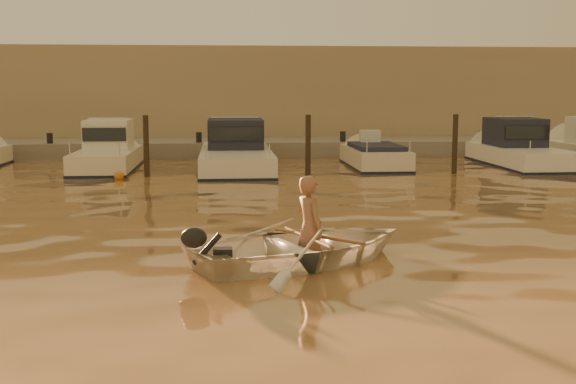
{
  "coord_description": "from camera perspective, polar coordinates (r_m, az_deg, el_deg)",
  "views": [
    {
      "loc": [
        -3.0,
        -9.93,
        2.85
      ],
      "look_at": [
        -1.69,
        4.65,
        0.75
      ],
      "focal_mm": 45.0,
      "sensor_mm": 36.0,
      "label": 1
    }
  ],
  "objects": [
    {
      "name": "waterfront_building",
      "position": [
        37.06,
        -0.5,
        7.47
      ],
      "size": [
        46.0,
        7.0,
        4.8
      ],
      "primitive_type": "cube",
      "color": "#9E8466",
      "rests_on": "quay"
    },
    {
      "name": "dinghy",
      "position": [
        11.94,
        1.29,
        -4.27
      ],
      "size": [
        4.68,
        4.13,
        0.8
      ],
      "primitive_type": "imported",
      "rotation": [
        0.0,
        0.0,
        2.0
      ],
      "color": "white",
      "rests_on": "ground_plane"
    },
    {
      "name": "ground_plane",
      "position": [
        10.76,
        11.35,
        -7.36
      ],
      "size": [
        160.0,
        160.0,
        0.0
      ],
      "primitive_type": "plane",
      "color": "brown",
      "rests_on": "ground"
    },
    {
      "name": "fender_b",
      "position": [
        23.51,
        -13.21,
        1.23
      ],
      "size": [
        0.3,
        0.3,
        0.3
      ],
      "primitive_type": "sphere",
      "color": "orange",
      "rests_on": "ground_plane"
    },
    {
      "name": "piling_1",
      "position": [
        23.94,
        -11.13,
        3.34
      ],
      "size": [
        0.18,
        0.18,
        2.2
      ],
      "primitive_type": "cylinder",
      "color": "#2D2319",
      "rests_on": "ground_plane"
    },
    {
      "name": "oar_starboard",
      "position": [
        11.93,
        1.5,
        -3.59
      ],
      "size": [
        0.59,
        2.05,
        0.13
      ],
      "primitive_type": "cylinder",
      "rotation": [
        1.54,
        0.0,
        0.26
      ],
      "color": "brown",
      "rests_on": "dinghy"
    },
    {
      "name": "person",
      "position": [
        11.93,
        1.71,
        -2.86
      ],
      "size": [
        0.64,
        0.75,
        1.74
      ],
      "primitive_type": "imported",
      "rotation": [
        0.0,
        0.0,
        2.0
      ],
      "color": "#97644B",
      "rests_on": "dinghy"
    },
    {
      "name": "moored_boat_3",
      "position": [
        26.64,
        6.85,
        2.46
      ],
      "size": [
        1.83,
        5.38,
        0.95
      ],
      "primitive_type": null,
      "color": "beige",
      "rests_on": "ground_plane"
    },
    {
      "name": "moored_boat_1",
      "position": [
        26.35,
        -14.1,
        3.08
      ],
      "size": [
        1.96,
        5.92,
        1.75
      ],
      "primitive_type": null,
      "color": "#EEE3C7",
      "rests_on": "ground_plane"
    },
    {
      "name": "quay",
      "position": [
        31.69,
        0.31,
        3.28
      ],
      "size": [
        52.0,
        4.0,
        1.0
      ],
      "primitive_type": "cube",
      "color": "gray",
      "rests_on": "ground_plane"
    },
    {
      "name": "moored_boat_2",
      "position": [
        26.03,
        -4.15,
        3.24
      ],
      "size": [
        2.47,
        8.21,
        1.75
      ],
      "primitive_type": null,
      "color": "silver",
      "rests_on": "ground_plane"
    },
    {
      "name": "fender_c",
      "position": [
        22.94,
        -4.36,
        1.26
      ],
      "size": [
        0.3,
        0.3,
        0.3
      ],
      "primitive_type": "sphere",
      "color": "white",
      "rests_on": "ground_plane"
    },
    {
      "name": "fender_e",
      "position": [
        25.97,
        19.02,
        1.64
      ],
      "size": [
        0.3,
        0.3,
        0.3
      ],
      "primitive_type": "sphere",
      "color": "silver",
      "rests_on": "ground_plane"
    },
    {
      "name": "oar_port",
      "position": [
        12.03,
        2.32,
        -3.5
      ],
      "size": [
        1.3,
        1.72,
        0.13
      ],
      "primitive_type": "cylinder",
      "rotation": [
        1.54,
        0.0,
        0.64
      ],
      "color": "brown",
      "rests_on": "dinghy"
    },
    {
      "name": "fender_d",
      "position": [
        24.95,
        8.4,
        1.75
      ],
      "size": [
        0.3,
        0.3,
        0.3
      ],
      "primitive_type": "sphere",
      "color": "#D75A19",
      "rests_on": "ground_plane"
    },
    {
      "name": "piling_2",
      "position": [
        23.98,
        1.59,
        3.5
      ],
      "size": [
        0.18,
        0.18,
        2.2
      ],
      "primitive_type": "cylinder",
      "color": "#2D2319",
      "rests_on": "ground_plane"
    },
    {
      "name": "moored_boat_4",
      "position": [
        28.27,
        17.87,
        3.26
      ],
      "size": [
        2.17,
        6.71,
        1.75
      ],
      "primitive_type": null,
      "color": "white",
      "rests_on": "ground_plane"
    },
    {
      "name": "outboard_motor",
      "position": [
        11.25,
        -5.28,
        -5.08
      ],
      "size": [
        0.98,
        0.74,
        0.7
      ],
      "primitive_type": null,
      "rotation": [
        0.0,
        0.0,
        0.43
      ],
      "color": "black",
      "rests_on": "dinghy"
    },
    {
      "name": "piling_3",
      "position": [
        25.06,
        13.04,
        3.49
      ],
      "size": [
        0.18,
        0.18,
        2.2
      ],
      "primitive_type": "cylinder",
      "color": "#2D2319",
      "rests_on": "ground_plane"
    }
  ]
}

